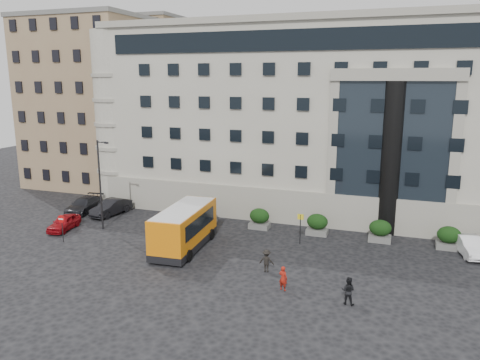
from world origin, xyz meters
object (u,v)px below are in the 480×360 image
object	(u,v)px
minibus	(184,226)
pedestrian_b	(348,291)
parked_car_b	(111,207)
bus_stop_sign	(300,224)
pedestrian_a	(283,278)
street_lamp	(100,181)
red_truck	(159,179)
parked_car_a	(64,223)
parked_car_c	(84,205)
hedge_d	(380,231)
no_entry_sign	(62,223)
hedge_c	(317,224)
pedestrian_c	(267,261)
hedge_e	(449,238)
parked_car_d	(149,192)
white_taxi	(470,246)
hedge_b	(259,218)
hedge_a	(206,213)

from	to	relation	value
minibus	pedestrian_b	size ratio (longest dim) A/B	4.71
minibus	parked_car_b	distance (m)	12.49
bus_stop_sign	pedestrian_a	size ratio (longest dim) A/B	1.57
street_lamp	red_truck	bearing A→B (deg)	99.28
parked_car_a	parked_car_b	xyz separation A→B (m)	(1.24, 5.34, 0.11)
parked_car_c	hedge_d	bearing A→B (deg)	-4.63
no_entry_sign	pedestrian_b	xyz separation A→B (m)	(23.39, -3.20, -0.80)
hedge_c	red_truck	distance (m)	22.88
bus_stop_sign	pedestrian_c	xyz separation A→B (m)	(-1.02, -6.26, -0.92)
hedge_e	red_truck	size ratio (longest dim) A/B	0.34
parked_car_d	white_taxi	xyz separation A→B (m)	(32.14, -7.46, 0.08)
no_entry_sign	minibus	size ratio (longest dim) A/B	0.29
bus_stop_sign	hedge_b	bearing A→B (deg)	146.93
hedge_c	hedge_d	world-z (taller)	same
bus_stop_sign	parked_car_c	size ratio (longest dim) A/B	0.50
hedge_a	red_truck	world-z (taller)	red_truck
red_truck	pedestrian_c	world-z (taller)	red_truck
hedge_b	hedge_d	distance (m)	10.40
hedge_e	parked_car_b	world-z (taller)	hedge_e
parked_car_c	pedestrian_a	size ratio (longest dim) A/B	3.12
hedge_b	minibus	world-z (taller)	minibus
hedge_a	street_lamp	xyz separation A→B (m)	(-7.94, -4.80, 3.44)
parked_car_c	parked_car_d	bearing A→B (deg)	61.37
bus_stop_sign	parked_car_a	distance (m)	20.89
street_lamp	parked_car_b	distance (m)	5.72
bus_stop_sign	no_entry_sign	bearing A→B (deg)	-161.92
hedge_e	hedge_c	bearing A→B (deg)	180.00
hedge_d	pedestrian_b	distance (m)	12.10
parked_car_d	pedestrian_a	bearing A→B (deg)	-38.91
bus_stop_sign	white_taxi	world-z (taller)	bus_stop_sign
pedestrian_a	hedge_e	bearing A→B (deg)	-114.97
pedestrian_c	street_lamp	bearing A→B (deg)	-15.93
hedge_c	hedge_e	world-z (taller)	same
white_taxi	pedestrian_c	size ratio (longest dim) A/B	2.66
hedge_d	hedge_e	size ratio (longest dim) A/B	1.00
street_lamp	bus_stop_sign	world-z (taller)	street_lamp
red_truck	pedestrian_a	bearing A→B (deg)	-48.79
white_taxi	parked_car_c	bearing A→B (deg)	166.83
hedge_a	hedge_c	bearing A→B (deg)	0.00
hedge_e	red_truck	bearing A→B (deg)	162.66
hedge_a	parked_car_a	distance (m)	12.68
hedge_d	minibus	distance (m)	16.05
hedge_c	minibus	bearing A→B (deg)	-144.08
no_entry_sign	white_taxi	world-z (taller)	no_entry_sign
hedge_a	minibus	distance (m)	6.90
red_truck	no_entry_sign	bearing A→B (deg)	-88.90
hedge_b	pedestrian_a	bearing A→B (deg)	-66.16
hedge_c	bus_stop_sign	distance (m)	3.05
no_entry_sign	pedestrian_b	distance (m)	23.62
hedge_c	hedge_e	bearing A→B (deg)	0.00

